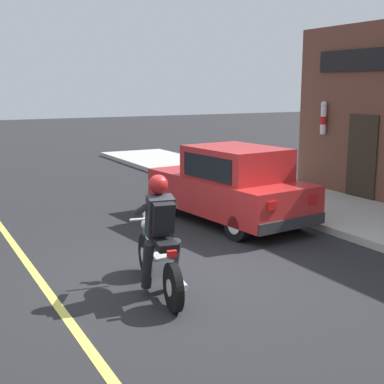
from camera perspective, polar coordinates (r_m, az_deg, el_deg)
name	(u,v)px	position (r m, az deg, el deg)	size (l,w,h in m)	color
ground_plane	(180,280)	(7.84, -1.31, -9.32)	(80.00, 80.00, 0.00)	black
sidewalk_curb	(306,202)	(12.87, 12.08, -1.06)	(2.60, 22.00, 0.14)	#ADAAA3
lane_stripe	(13,244)	(10.05, -18.55, -5.24)	(0.12, 19.80, 0.01)	#D1C64C
motorcycle_with_rider	(159,244)	(7.20, -3.57, -5.54)	(0.66, 2.01, 1.62)	black
car_hatchback	(230,186)	(10.88, 4.09, 0.68)	(2.02, 3.93, 1.57)	black
fire_hydrant	(269,175)	(13.50, 8.24, 1.81)	(0.36, 0.24, 0.88)	red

